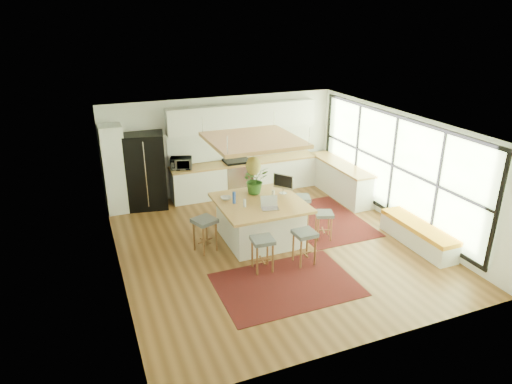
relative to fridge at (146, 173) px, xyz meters
name	(u,v)px	position (x,y,z in m)	size (l,w,h in m)	color
floor	(273,244)	(2.18, -3.17, -0.93)	(7.00, 7.00, 0.00)	brown
ceiling	(275,125)	(2.18, -3.17, 1.78)	(7.00, 7.00, 0.00)	white
wall_back	(222,145)	(2.18, 0.33, 0.42)	(6.50, 6.50, 0.00)	white
wall_front	(372,269)	(2.18, -6.67, 0.42)	(6.50, 6.50, 0.00)	white
wall_left	(114,211)	(-1.07, -3.17, 0.42)	(7.00, 7.00, 0.00)	white
wall_right	(400,169)	(5.43, -3.17, 0.42)	(7.00, 7.00, 0.00)	white
window_wall	(399,167)	(5.40, -3.17, 0.47)	(0.10, 6.20, 2.60)	black
pantry	(115,169)	(-0.77, 0.01, 0.20)	(0.55, 0.60, 2.25)	silver
back_counter_base	(245,177)	(2.73, 0.01, -0.49)	(4.20, 0.60, 0.88)	silver
back_counter_top	(245,162)	(2.73, 0.01, -0.03)	(4.24, 0.64, 0.05)	#A5773A
backsplash	(241,144)	(2.73, 0.31, 0.43)	(4.20, 0.02, 0.80)	white
upper_cabinets	(243,117)	(2.73, 0.15, 1.22)	(4.20, 0.34, 0.70)	silver
range	(237,177)	(2.48, 0.01, -0.43)	(0.76, 0.62, 1.00)	#A5A5AA
right_counter_base	(340,180)	(5.11, -1.17, -0.49)	(0.60, 2.50, 0.88)	silver
right_counter_top	(341,164)	(5.11, -1.17, -0.03)	(0.64, 2.54, 0.05)	#A5773A
window_bench	(418,235)	(5.13, -4.37, -0.68)	(0.52, 2.00, 0.50)	silver
ceiling_panel	(253,152)	(1.88, -2.77, 1.12)	(1.86, 1.86, 0.80)	#A5773A
rug_near	(286,284)	(1.78, -4.72, -0.92)	(2.60, 1.80, 0.01)	black
rug_right	(324,220)	(3.86, -2.49, -0.92)	(1.80, 2.60, 0.01)	black
fridge	(146,173)	(0.00, 0.00, 0.00)	(0.98, 0.77, 1.98)	black
island	(260,221)	(2.01, -2.82, -0.46)	(1.85, 1.85, 0.93)	#A5773A
stool_near_left	(262,254)	(1.56, -4.06, -0.57)	(0.42, 0.42, 0.71)	#4D5356
stool_near_right	(304,248)	(2.45, -4.13, -0.57)	(0.42, 0.42, 0.72)	#4D5356
stool_right_front	(324,224)	(3.36, -3.32, -0.57)	(0.38, 0.38, 0.65)	#4D5356
stool_right_back	(300,211)	(3.18, -2.50, -0.57)	(0.44, 0.44, 0.74)	#4D5356
stool_left_side	(205,236)	(0.73, -2.87, -0.57)	(0.44, 0.44, 0.75)	#4D5356
laptop	(270,204)	(2.06, -3.28, 0.12)	(0.36, 0.38, 0.27)	#A5A5AA
monitor	(283,183)	(2.68, -2.59, 0.26)	(0.50, 0.18, 0.47)	#A5A5AA
microwave	(181,162)	(0.93, 0.03, 0.19)	(0.55, 0.31, 0.38)	#A5A5AA
island_plant	(255,183)	(2.10, -2.32, 0.25)	(0.58, 0.64, 0.50)	#1E4C19
island_bowl	(226,198)	(1.35, -2.43, 0.03)	(0.23, 0.23, 0.06)	white
island_bottle_0	(235,199)	(1.46, -2.72, 0.10)	(0.07, 0.07, 0.19)	blue
island_bottle_1	(245,203)	(1.61, -2.97, 0.10)	(0.07, 0.07, 0.19)	silver
island_bottle_2	(276,201)	(2.26, -3.12, 0.10)	(0.07, 0.07, 0.19)	#9A6133
island_bottle_3	(274,194)	(2.36, -2.77, 0.10)	(0.07, 0.07, 0.19)	white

